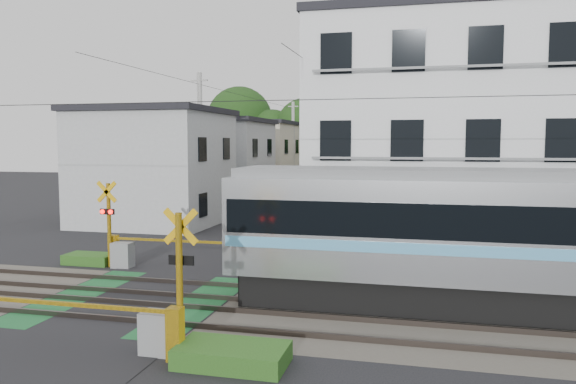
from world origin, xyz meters
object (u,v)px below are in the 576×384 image
(crossing_signal_near, at_px, (161,322))
(pedestrian, at_px, (318,186))
(crossing_signal_far, at_px, (121,247))
(apartment_block, at_px, (442,137))

(crossing_signal_near, height_order, pedestrian, crossing_signal_near)
(crossing_signal_near, xyz_separation_m, pedestrian, (-3.36, 35.50, 0.15))
(crossing_signal_far, distance_m, pedestrian, 28.25)
(crossing_signal_near, xyz_separation_m, apartment_block, (5.91, 13.15, 3.94))
(crossing_signal_near, distance_m, pedestrian, 35.66)
(crossing_signal_far, bearing_deg, pedestrian, 86.32)
(apartment_block, relative_size, pedestrian, 5.89)
(crossing_signal_far, relative_size, pedestrian, 2.73)
(crossing_signal_near, relative_size, crossing_signal_far, 1.00)
(crossing_signal_near, distance_m, apartment_block, 14.95)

